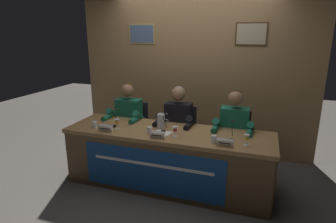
% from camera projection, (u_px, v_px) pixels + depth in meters
% --- Properties ---
extents(ground_plane, '(12.00, 12.00, 0.00)m').
position_uv_depth(ground_plane, '(168.00, 183.00, 3.71)').
color(ground_plane, '#4C4742').
extents(wall_back_panelled, '(3.79, 0.14, 2.60)m').
position_uv_depth(wall_back_panelled, '(193.00, 73.00, 4.51)').
color(wall_back_panelled, '#937047').
rests_on(wall_back_panelled, ground_plane).
extents(conference_table, '(2.59, 0.77, 0.74)m').
position_uv_depth(conference_table, '(165.00, 152.00, 3.48)').
color(conference_table, olive).
rests_on(conference_table, ground_plane).
extents(chair_left, '(0.44, 0.45, 0.90)m').
position_uv_depth(chair_left, '(133.00, 132.00, 4.35)').
color(chair_left, black).
rests_on(chair_left, ground_plane).
extents(panelist_left, '(0.51, 0.48, 1.22)m').
position_uv_depth(panelist_left, '(127.00, 119.00, 4.09)').
color(panelist_left, black).
rests_on(panelist_left, ground_plane).
extents(nameplate_left, '(0.19, 0.06, 0.08)m').
position_uv_depth(nameplate_left, '(105.00, 128.00, 3.48)').
color(nameplate_left, white).
rests_on(nameplate_left, conference_table).
extents(juice_glass_left, '(0.06, 0.06, 0.12)m').
position_uv_depth(juice_glass_left, '(117.00, 122.00, 3.57)').
color(juice_glass_left, white).
rests_on(juice_glass_left, conference_table).
extents(water_cup_left, '(0.06, 0.06, 0.08)m').
position_uv_depth(water_cup_left, '(95.00, 125.00, 3.61)').
color(water_cup_left, silver).
rests_on(water_cup_left, conference_table).
extents(microphone_left, '(0.06, 0.17, 0.22)m').
position_uv_depth(microphone_left, '(115.00, 121.00, 3.67)').
color(microphone_left, black).
rests_on(microphone_left, conference_table).
extents(chair_center, '(0.44, 0.45, 0.90)m').
position_uv_depth(chair_center, '(181.00, 138.00, 4.11)').
color(chair_center, black).
rests_on(chair_center, ground_plane).
extents(panelist_center, '(0.51, 0.48, 1.22)m').
position_uv_depth(panelist_center, '(177.00, 124.00, 3.86)').
color(panelist_center, black).
rests_on(panelist_center, ground_plane).
extents(nameplate_center, '(0.18, 0.06, 0.08)m').
position_uv_depth(nameplate_center, '(157.00, 135.00, 3.25)').
color(nameplate_center, white).
rests_on(nameplate_center, conference_table).
extents(juice_glass_center, '(0.06, 0.06, 0.12)m').
position_uv_depth(juice_glass_center, '(175.00, 130.00, 3.30)').
color(juice_glass_center, white).
rests_on(juice_glass_center, conference_table).
extents(water_cup_center, '(0.06, 0.06, 0.08)m').
position_uv_depth(water_cup_center, '(149.00, 131.00, 3.40)').
color(water_cup_center, silver).
rests_on(water_cup_center, conference_table).
extents(microphone_center, '(0.06, 0.17, 0.22)m').
position_uv_depth(microphone_center, '(164.00, 126.00, 3.47)').
color(microphone_center, black).
rests_on(microphone_center, conference_table).
extents(chair_right, '(0.44, 0.45, 0.90)m').
position_uv_depth(chair_right, '(234.00, 144.00, 3.88)').
color(chair_right, black).
rests_on(chair_right, ground_plane).
extents(panelist_right, '(0.51, 0.48, 1.22)m').
position_uv_depth(panelist_right, '(233.00, 130.00, 3.62)').
color(panelist_right, black).
rests_on(panelist_right, ground_plane).
extents(nameplate_right, '(0.19, 0.06, 0.08)m').
position_uv_depth(nameplate_right, '(225.00, 143.00, 3.03)').
color(nameplate_right, white).
rests_on(nameplate_right, conference_table).
extents(juice_glass_right, '(0.06, 0.06, 0.12)m').
position_uv_depth(juice_glass_right, '(247.00, 138.00, 3.04)').
color(juice_glass_right, white).
rests_on(juice_glass_right, conference_table).
extents(water_cup_right, '(0.06, 0.06, 0.08)m').
position_uv_depth(water_cup_right, '(214.00, 140.00, 3.12)').
color(water_cup_right, silver).
rests_on(water_cup_right, conference_table).
extents(microphone_right, '(0.06, 0.17, 0.22)m').
position_uv_depth(microphone_right, '(232.00, 134.00, 3.20)').
color(microphone_right, black).
rests_on(microphone_right, conference_table).
extents(water_pitcher_central, '(0.15, 0.10, 0.21)m').
position_uv_depth(water_pitcher_central, '(161.00, 121.00, 3.58)').
color(water_pitcher_central, silver).
rests_on(water_pitcher_central, conference_table).
extents(document_stack_center, '(0.22, 0.17, 0.01)m').
position_uv_depth(document_stack_center, '(163.00, 133.00, 3.42)').
color(document_stack_center, white).
rests_on(document_stack_center, conference_table).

